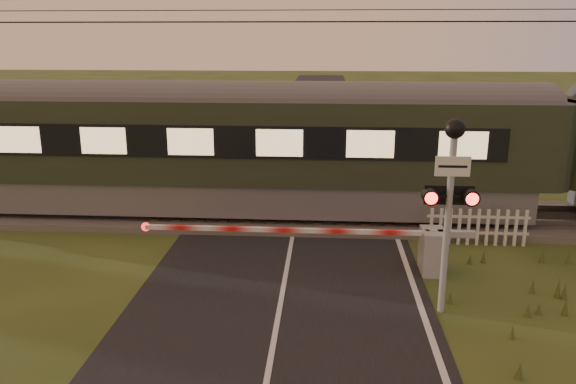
# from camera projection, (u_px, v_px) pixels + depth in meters

# --- Properties ---
(ground) EXTENTS (160.00, 160.00, 0.00)m
(ground) POSITION_uv_depth(u_px,v_px,m) (276.00, 329.00, 10.17)
(ground) COLOR #2E3E18
(ground) RESTS_ON ground
(road) EXTENTS (6.00, 140.00, 0.03)m
(road) POSITION_uv_depth(u_px,v_px,m) (276.00, 335.00, 9.94)
(road) COLOR black
(road) RESTS_ON ground
(track_bed) EXTENTS (140.00, 3.40, 0.39)m
(track_bed) POSITION_uv_depth(u_px,v_px,m) (296.00, 216.00, 16.40)
(track_bed) COLOR #47423D
(track_bed) RESTS_ON ground
(overhead_wires) EXTENTS (120.00, 0.62, 0.62)m
(overhead_wires) POSITION_uv_depth(u_px,v_px,m) (297.00, 13.00, 14.89)
(overhead_wires) COLOR black
(overhead_wires) RESTS_ON ground
(train) EXTENTS (38.83, 2.68, 3.61)m
(train) POSITION_uv_depth(u_px,v_px,m) (560.00, 151.00, 15.37)
(train) COLOR slate
(train) RESTS_ON ground
(boom_gate) EXTENTS (7.50, 0.77, 1.02)m
(boom_gate) POSITION_uv_depth(u_px,v_px,m) (412.00, 248.00, 12.52)
(boom_gate) COLOR gray
(boom_gate) RESTS_ON ground
(crossing_signal) EXTENTS (0.95, 0.37, 3.73)m
(crossing_signal) POSITION_uv_depth(u_px,v_px,m) (451.00, 183.00, 10.14)
(crossing_signal) COLOR gray
(crossing_signal) RESTS_ON ground
(picket_fence) EXTENTS (2.56, 0.08, 0.95)m
(picket_fence) POSITION_uv_depth(u_px,v_px,m) (478.00, 227.00, 14.15)
(picket_fence) COLOR silver
(picket_fence) RESTS_ON ground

